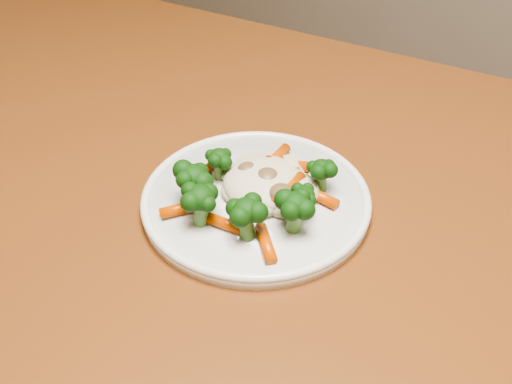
{
  "coord_description": "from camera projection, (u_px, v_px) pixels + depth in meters",
  "views": [
    {
      "loc": [
        0.6,
        -0.39,
        1.2
      ],
      "look_at": [
        0.27,
        0.03,
        0.77
      ],
      "focal_mm": 45.0,
      "sensor_mm": 36.0,
      "label": 1
    }
  ],
  "objects": [
    {
      "name": "dining_table",
      "position": [
        176.0,
        246.0,
        0.77
      ],
      "size": [
        1.41,
        1.07,
        0.75
      ],
      "rotation": [
        0.0,
        0.0,
        0.18
      ],
      "color": "brown",
      "rests_on": "ground"
    },
    {
      "name": "meal",
      "position": [
        255.0,
        188.0,
        0.66
      ],
      "size": [
        0.16,
        0.18,
        0.04
      ],
      "color": "beige",
      "rests_on": "plate"
    },
    {
      "name": "plate",
      "position": [
        256.0,
        202.0,
        0.68
      ],
      "size": [
        0.24,
        0.24,
        0.01
      ],
      "primitive_type": "cylinder",
      "color": "white",
      "rests_on": "dining_table"
    }
  ]
}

